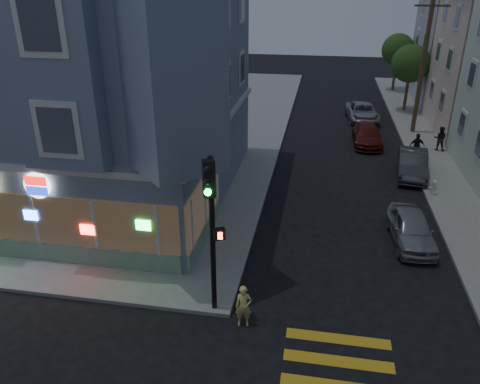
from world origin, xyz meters
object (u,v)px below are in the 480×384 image
(street_tree_near, at_px, (411,64))
(parked_car_b, at_px, (412,164))
(running_child, at_px, (244,306))
(parked_car_c, at_px, (367,135))
(parked_car_d, at_px, (362,112))
(traffic_signal, at_px, (211,212))
(parked_car_a, at_px, (411,229))
(fire_hydrant, at_px, (434,187))
(utility_pole, at_px, (423,65))
(pedestrian_b, at_px, (417,146))
(pedestrian_a, at_px, (440,138))
(street_tree_far, at_px, (398,50))

(street_tree_near, relative_size, parked_car_b, 1.23)
(running_child, height_order, parked_car_c, running_child)
(running_child, distance_m, parked_car_d, 25.50)
(parked_car_c, relative_size, traffic_signal, 0.82)
(parked_car_a, bearing_deg, fire_hydrant, 65.83)
(utility_pole, bearing_deg, traffic_signal, -113.63)
(pedestrian_b, xyz_separation_m, parked_car_d, (-2.70, 8.53, -0.28))
(parked_car_b, bearing_deg, traffic_signal, -114.88)
(running_child, height_order, pedestrian_a, pedestrian_a)
(pedestrian_a, distance_m, traffic_signal, 21.01)
(parked_car_d, bearing_deg, parked_car_a, -92.99)
(traffic_signal, height_order, fire_hydrant, traffic_signal)
(parked_car_c, bearing_deg, traffic_signal, -109.09)
(parked_car_a, bearing_deg, running_child, -137.57)
(street_tree_near, distance_m, parked_car_d, 5.83)
(running_child, xyz_separation_m, parked_car_d, (5.10, 24.99, -0.06))
(street_tree_near, relative_size, parked_car_d, 1.12)
(utility_pole, height_order, fire_hydrant, utility_pole)
(running_child, distance_m, pedestrian_b, 18.21)
(parked_car_a, bearing_deg, pedestrian_b, 76.30)
(parked_car_b, bearing_deg, pedestrian_b, 82.85)
(parked_car_a, bearing_deg, parked_car_c, 90.32)
(pedestrian_a, relative_size, parked_car_b, 0.36)
(street_tree_far, bearing_deg, running_child, -103.51)
(parked_car_a, xyz_separation_m, fire_hydrant, (1.82, 4.90, -0.11))
(street_tree_near, height_order, parked_car_c, street_tree_near)
(pedestrian_b, relative_size, parked_car_b, 0.36)
(street_tree_far, relative_size, pedestrian_b, 3.36)
(parked_car_c, bearing_deg, fire_hydrant, -71.92)
(parked_car_c, bearing_deg, pedestrian_b, -46.03)
(running_child, height_order, parked_car_d, running_child)
(street_tree_near, bearing_deg, parked_car_b, -96.01)
(parked_car_a, bearing_deg, pedestrian_a, 70.07)
(utility_pole, distance_m, running_child, 24.12)
(traffic_signal, xyz_separation_m, fire_hydrant, (8.90, 10.84, -3.23))
(parked_car_d, bearing_deg, pedestrian_a, -62.46)
(street_tree_near, relative_size, traffic_signal, 0.99)
(pedestrian_b, relative_size, parked_car_d, 0.33)
(parked_car_b, relative_size, parked_car_d, 0.91)
(parked_car_c, xyz_separation_m, fire_hydrant, (2.75, -7.96, -0.08))
(pedestrian_a, xyz_separation_m, parked_car_c, (-4.40, 0.85, -0.28))
(parked_car_b, bearing_deg, fire_hydrant, -70.39)
(street_tree_far, distance_m, fire_hydrant, 25.24)
(pedestrian_a, bearing_deg, parked_car_d, -42.15)
(parked_car_c, distance_m, traffic_signal, 20.03)
(running_child, bearing_deg, parked_car_d, 69.11)
(parked_car_d, xyz_separation_m, fire_hydrant, (2.75, -13.79, -0.10))
(street_tree_far, height_order, parked_car_d, street_tree_far)
(street_tree_near, relative_size, parked_car_c, 1.20)
(street_tree_near, bearing_deg, pedestrian_a, -85.38)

